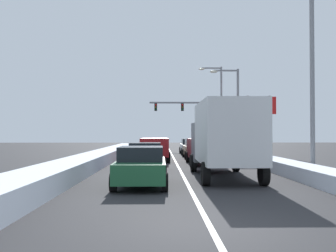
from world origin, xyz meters
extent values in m
plane|color=#28282B|center=(0.00, 15.93, 0.00)|extent=(120.00, 120.00, 0.00)
cube|color=silver|center=(0.00, 19.91, 0.00)|extent=(0.14, 43.81, 0.01)
cube|color=silver|center=(5.30, 19.91, 0.30)|extent=(1.38, 43.81, 0.61)
cube|color=silver|center=(-5.30, 19.91, 0.37)|extent=(1.83, 43.81, 0.73)
cube|color=slate|center=(1.79, 11.53, 1.56)|extent=(2.35, 2.20, 2.00)
cube|color=silver|center=(1.79, 7.93, 2.06)|extent=(2.35, 5.00, 2.60)
cylinder|color=black|center=(0.66, 11.83, 0.46)|extent=(0.28, 0.92, 0.92)
cylinder|color=black|center=(2.91, 11.83, 0.46)|extent=(0.28, 0.92, 0.92)
cylinder|color=black|center=(0.66, 6.43, 0.46)|extent=(0.28, 0.92, 0.92)
cylinder|color=black|center=(2.91, 6.43, 0.46)|extent=(0.28, 0.92, 0.92)
cube|color=maroon|center=(1.78, 16.50, 1.04)|extent=(1.95, 4.90, 1.25)
cube|color=black|center=(1.78, 14.09, 1.32)|extent=(1.56, 0.06, 0.55)
cube|color=red|center=(1.00, 14.10, 0.94)|extent=(0.20, 0.08, 0.28)
cube|color=red|center=(2.56, 14.10, 0.94)|extent=(0.20, 0.08, 0.28)
cylinder|color=black|center=(0.83, 18.20, 0.37)|extent=(0.25, 0.74, 0.74)
cylinder|color=black|center=(2.74, 18.20, 0.37)|extent=(0.25, 0.74, 0.74)
cylinder|color=black|center=(0.83, 14.80, 0.37)|extent=(0.25, 0.74, 0.74)
cylinder|color=black|center=(2.74, 14.80, 0.37)|extent=(0.25, 0.74, 0.74)
cube|color=#937F60|center=(1.79, 22.77, 0.63)|extent=(1.82, 4.50, 0.70)
cube|color=black|center=(1.79, 22.62, 1.23)|extent=(1.64, 2.20, 0.55)
cube|color=red|center=(1.10, 20.57, 0.75)|extent=(0.24, 0.08, 0.14)
cube|color=red|center=(2.48, 20.57, 0.75)|extent=(0.24, 0.08, 0.14)
cylinder|color=black|center=(0.90, 24.32, 0.33)|extent=(0.22, 0.66, 0.66)
cylinder|color=black|center=(2.68, 24.32, 0.33)|extent=(0.22, 0.66, 0.66)
cylinder|color=black|center=(0.90, 21.22, 0.33)|extent=(0.22, 0.66, 0.66)
cylinder|color=black|center=(2.68, 21.22, 0.33)|extent=(0.22, 0.66, 0.66)
cube|color=#B7BABF|center=(1.81, 28.36, 0.63)|extent=(1.82, 4.50, 0.70)
cube|color=black|center=(1.81, 28.21, 1.23)|extent=(1.64, 2.20, 0.55)
cube|color=red|center=(1.12, 26.16, 0.75)|extent=(0.24, 0.08, 0.14)
cube|color=red|center=(2.51, 26.16, 0.75)|extent=(0.24, 0.08, 0.14)
cylinder|color=black|center=(0.92, 29.91, 0.33)|extent=(0.22, 0.66, 0.66)
cylinder|color=black|center=(2.70, 29.91, 0.33)|extent=(0.22, 0.66, 0.66)
cylinder|color=black|center=(0.92, 26.81, 0.33)|extent=(0.22, 0.66, 0.66)
cylinder|color=black|center=(2.70, 26.81, 0.33)|extent=(0.22, 0.66, 0.66)
cube|color=#1E5633|center=(-1.81, 6.50, 0.63)|extent=(1.82, 4.50, 0.70)
cube|color=black|center=(-1.81, 6.35, 1.23)|extent=(1.64, 2.20, 0.55)
cube|color=red|center=(-2.50, 4.30, 0.75)|extent=(0.24, 0.08, 0.14)
cube|color=red|center=(-1.12, 4.30, 0.75)|extent=(0.24, 0.08, 0.14)
cylinder|color=black|center=(-2.70, 8.05, 0.33)|extent=(0.22, 0.66, 0.66)
cylinder|color=black|center=(-0.92, 8.05, 0.33)|extent=(0.22, 0.66, 0.66)
cylinder|color=black|center=(-2.70, 4.95, 0.33)|extent=(0.22, 0.66, 0.66)
cylinder|color=black|center=(-0.92, 4.95, 0.33)|extent=(0.22, 0.66, 0.66)
cube|color=navy|center=(-1.90, 12.61, 0.63)|extent=(1.82, 4.50, 0.70)
cube|color=black|center=(-1.90, 12.46, 1.23)|extent=(1.64, 2.20, 0.55)
cube|color=red|center=(-2.59, 10.41, 0.75)|extent=(0.24, 0.08, 0.14)
cube|color=red|center=(-1.21, 10.41, 0.75)|extent=(0.24, 0.08, 0.14)
cylinder|color=black|center=(-2.79, 14.16, 0.33)|extent=(0.22, 0.66, 0.66)
cylinder|color=black|center=(-1.01, 14.16, 0.33)|extent=(0.22, 0.66, 0.66)
cylinder|color=black|center=(-2.79, 11.06, 0.33)|extent=(0.22, 0.66, 0.66)
cylinder|color=black|center=(-1.01, 11.06, 0.33)|extent=(0.22, 0.66, 0.66)
cube|color=maroon|center=(-1.49, 19.40, 1.04)|extent=(1.95, 4.90, 1.25)
cube|color=black|center=(-1.49, 16.99, 1.32)|extent=(1.56, 0.06, 0.55)
cube|color=red|center=(-2.27, 17.00, 0.94)|extent=(0.20, 0.08, 0.28)
cube|color=red|center=(-0.71, 17.00, 0.94)|extent=(0.20, 0.08, 0.28)
cylinder|color=black|center=(-2.45, 21.10, 0.37)|extent=(0.25, 0.74, 0.74)
cylinder|color=black|center=(-0.54, 21.10, 0.37)|extent=(0.25, 0.74, 0.74)
cylinder|color=black|center=(-2.45, 17.70, 0.37)|extent=(0.25, 0.74, 0.74)
cylinder|color=black|center=(-0.54, 17.70, 0.37)|extent=(0.25, 0.74, 0.74)
cube|color=#38383D|center=(-1.54, 25.23, 0.63)|extent=(1.82, 4.50, 0.70)
cube|color=black|center=(-1.54, 25.08, 1.23)|extent=(1.64, 2.20, 0.55)
cube|color=red|center=(-2.23, 23.03, 0.75)|extent=(0.24, 0.08, 0.14)
cube|color=red|center=(-0.85, 23.03, 0.75)|extent=(0.24, 0.08, 0.14)
cylinder|color=black|center=(-2.43, 26.78, 0.33)|extent=(0.22, 0.66, 0.66)
cylinder|color=black|center=(-0.65, 26.78, 0.33)|extent=(0.22, 0.66, 0.66)
cylinder|color=black|center=(-2.43, 23.68, 0.33)|extent=(0.22, 0.66, 0.66)
cylinder|color=black|center=(-0.65, 23.68, 0.33)|extent=(0.22, 0.66, 0.66)
cylinder|color=slate|center=(4.90, 39.83, 3.10)|extent=(0.28, 0.28, 6.20)
cube|color=slate|center=(1.20, 39.83, 5.95)|extent=(7.40, 0.20, 0.20)
cube|color=black|center=(1.70, 39.83, 5.38)|extent=(0.34, 0.34, 0.95)
sphere|color=red|center=(1.70, 39.64, 5.66)|extent=(0.22, 0.22, 0.22)
sphere|color=#593F0C|center=(1.70, 39.64, 5.38)|extent=(0.22, 0.22, 0.22)
sphere|color=#0C3819|center=(1.70, 39.64, 5.09)|extent=(0.22, 0.22, 0.22)
cube|color=black|center=(-1.70, 39.83, 5.38)|extent=(0.34, 0.34, 0.95)
sphere|color=red|center=(-1.70, 39.64, 5.66)|extent=(0.22, 0.22, 0.22)
sphere|color=#593F0C|center=(-1.70, 39.64, 5.38)|extent=(0.22, 0.22, 0.22)
sphere|color=#0C3819|center=(-1.70, 39.64, 5.09)|extent=(0.22, 0.22, 0.22)
cylinder|color=gray|center=(6.27, 9.96, 4.71)|extent=(0.22, 0.22, 9.42)
cylinder|color=gray|center=(5.94, 25.89, 3.94)|extent=(0.22, 0.22, 7.88)
cube|color=gray|center=(4.84, 25.89, 7.73)|extent=(2.20, 0.14, 0.14)
ellipsoid|color=#EAE5C6|center=(3.74, 25.89, 7.63)|extent=(0.70, 0.36, 0.24)
cylinder|color=gray|center=(5.72, 33.85, 4.75)|extent=(0.22, 0.22, 9.49)
cube|color=gray|center=(4.62, 33.85, 9.34)|extent=(2.20, 0.14, 0.14)
ellipsoid|color=#EAE5C6|center=(3.52, 33.85, 9.24)|extent=(0.70, 0.36, 0.24)
cylinder|color=#59595B|center=(6.95, 26.33, 2.75)|extent=(0.16, 0.16, 5.50)
cylinder|color=#59595B|center=(8.95, 26.33, 2.75)|extent=(0.16, 0.16, 5.50)
cube|color=red|center=(7.95, 26.33, 4.60)|extent=(3.20, 0.12, 1.60)
camera|label=1|loc=(-1.06, -8.04, 2.01)|focal=40.27mm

